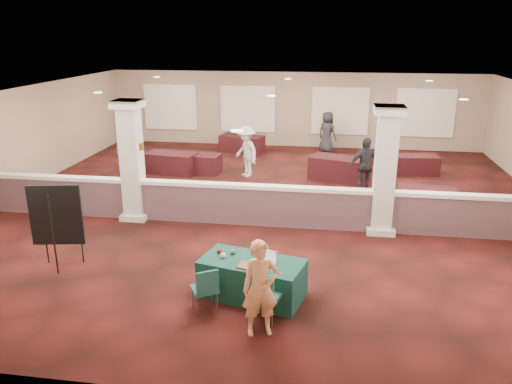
# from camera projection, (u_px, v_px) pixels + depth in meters

# --- Properties ---
(ground) EXTENTS (16.00, 16.00, 0.00)m
(ground) POSITION_uv_depth(u_px,v_px,m) (270.00, 206.00, 14.54)
(ground) COLOR #451211
(ground) RESTS_ON ground
(wall_back) EXTENTS (16.00, 0.04, 3.20)m
(wall_back) POSITION_uv_depth(u_px,v_px,m) (293.00, 110.00, 21.56)
(wall_back) COLOR gray
(wall_back) RESTS_ON ground
(wall_front) EXTENTS (16.00, 0.04, 3.20)m
(wall_front) POSITION_uv_depth(u_px,v_px,m) (196.00, 294.00, 6.52)
(wall_front) COLOR gray
(wall_front) RESTS_ON ground
(wall_left) EXTENTS (0.04, 16.00, 3.20)m
(wall_left) POSITION_uv_depth(u_px,v_px,m) (10.00, 143.00, 15.18)
(wall_left) COLOR gray
(wall_left) RESTS_ON ground
(ceiling) EXTENTS (16.00, 16.00, 0.02)m
(ceiling) POSITION_uv_depth(u_px,v_px,m) (271.00, 95.00, 13.55)
(ceiling) COLOR silver
(ceiling) RESTS_ON wall_back
(partition_wall) EXTENTS (15.60, 0.28, 1.10)m
(partition_wall) POSITION_uv_depth(u_px,v_px,m) (263.00, 205.00, 12.95)
(partition_wall) COLOR #583B45
(partition_wall) RESTS_ON ground
(column_left) EXTENTS (0.72, 0.72, 3.20)m
(column_left) POSITION_uv_depth(u_px,v_px,m) (132.00, 160.00, 13.12)
(column_left) COLOR silver
(column_left) RESTS_ON ground
(column_right) EXTENTS (0.72, 0.72, 3.20)m
(column_right) POSITION_uv_depth(u_px,v_px,m) (385.00, 170.00, 12.19)
(column_right) COLOR silver
(column_right) RESTS_ON ground
(sconce_left) EXTENTS (0.12, 0.12, 0.18)m
(sconce_left) POSITION_uv_depth(u_px,v_px,m) (121.00, 146.00, 13.05)
(sconce_left) COLOR brown
(sconce_left) RESTS_ON column_left
(sconce_right) EXTENTS (0.12, 0.12, 0.18)m
(sconce_right) POSITION_uv_depth(u_px,v_px,m) (141.00, 147.00, 12.97)
(sconce_right) COLOR brown
(sconce_right) RESTS_ON column_left
(near_table) EXTENTS (2.11, 1.40, 0.74)m
(near_table) POSITION_uv_depth(u_px,v_px,m) (252.00, 278.00, 9.52)
(near_table) COLOR #103B34
(near_table) RESTS_ON ground
(conf_chair_main) EXTENTS (0.58, 0.58, 0.93)m
(conf_chair_main) POSITION_uv_depth(u_px,v_px,m) (265.00, 294.00, 8.62)
(conf_chair_main) COLOR #1C5454
(conf_chair_main) RESTS_ON ground
(conf_chair_side) EXTENTS (0.60, 0.60, 0.87)m
(conf_chair_side) POSITION_uv_depth(u_px,v_px,m) (206.00, 287.00, 8.92)
(conf_chair_side) COLOR #1C5454
(conf_chair_side) RESTS_ON ground
(easel_board) EXTENTS (1.08, 0.61, 1.86)m
(easel_board) POSITION_uv_depth(u_px,v_px,m) (56.00, 216.00, 10.43)
(easel_board) COLOR black
(easel_board) RESTS_ON ground
(woman) EXTENTS (0.70, 0.58, 1.68)m
(woman) POSITION_uv_depth(u_px,v_px,m) (260.00, 288.00, 8.20)
(woman) COLOR #FFB56E
(woman) RESTS_ON ground
(far_table_front_left) EXTENTS (1.93, 1.17, 0.74)m
(far_table_front_left) POSITION_uv_depth(u_px,v_px,m) (171.00, 163.00, 17.81)
(far_table_front_left) COLOR black
(far_table_front_left) RESTS_ON ground
(far_table_front_center) EXTENTS (2.16, 1.54, 0.79)m
(far_table_front_center) POSITION_uv_depth(u_px,v_px,m) (339.00, 169.00, 16.95)
(far_table_front_center) COLOR black
(far_table_front_center) RESTS_ON ground
(far_table_front_right) EXTENTS (1.66, 0.93, 0.65)m
(far_table_front_right) POSITION_uv_depth(u_px,v_px,m) (427.00, 200.00, 14.09)
(far_table_front_right) COLOR black
(far_table_front_right) RESTS_ON ground
(far_table_back_left) EXTENTS (1.73, 0.98, 0.67)m
(far_table_back_left) POSITION_uv_depth(u_px,v_px,m) (197.00, 163.00, 17.87)
(far_table_back_left) COLOR black
(far_table_back_left) RESTS_ON ground
(far_table_back_center) EXTENTS (1.93, 1.31, 0.72)m
(far_table_back_center) POSITION_uv_depth(u_px,v_px,m) (242.00, 144.00, 20.82)
(far_table_back_center) COLOR black
(far_table_back_center) RESTS_ON ground
(far_table_back_right) EXTENTS (1.74, 1.05, 0.66)m
(far_table_back_right) POSITION_uv_depth(u_px,v_px,m) (414.00, 164.00, 17.74)
(far_table_back_right) COLOR black
(far_table_back_right) RESTS_ON ground
(attendee_a) EXTENTS (1.05, 0.87, 1.92)m
(attendee_a) POSITION_uv_depth(u_px,v_px,m) (128.00, 155.00, 16.47)
(attendee_a) COLOR black
(attendee_a) RESTS_ON ground
(attendee_b) EXTENTS (1.14, 1.18, 1.76)m
(attendee_b) POSITION_uv_depth(u_px,v_px,m) (246.00, 152.00, 17.26)
(attendee_b) COLOR beige
(attendee_b) RESTS_ON ground
(attendee_c) EXTENTS (1.14, 0.89, 1.76)m
(attendee_c) POSITION_uv_depth(u_px,v_px,m) (365.00, 166.00, 15.48)
(attendee_c) COLOR black
(attendee_c) RESTS_ON ground
(attendee_d) EXTENTS (0.95, 0.86, 1.71)m
(attendee_d) POSITION_uv_depth(u_px,v_px,m) (327.00, 132.00, 20.64)
(attendee_d) COLOR black
(attendee_d) RESTS_ON ground
(laptop_base) EXTENTS (0.38, 0.31, 0.02)m
(laptop_base) POSITION_uv_depth(u_px,v_px,m) (266.00, 264.00, 9.25)
(laptop_base) COLOR silver
(laptop_base) RESTS_ON near_table
(laptop_screen) EXTENTS (0.33, 0.09, 0.22)m
(laptop_screen) POSITION_uv_depth(u_px,v_px,m) (268.00, 256.00, 9.31)
(laptop_screen) COLOR silver
(laptop_screen) RESTS_ON near_table
(screen_glow) EXTENTS (0.30, 0.08, 0.19)m
(screen_glow) POSITION_uv_depth(u_px,v_px,m) (268.00, 257.00, 9.31)
(screen_glow) COLOR silver
(screen_glow) RESTS_ON near_table
(knitting) EXTENTS (0.47, 0.39, 0.03)m
(knitting) POSITION_uv_depth(u_px,v_px,m) (249.00, 266.00, 9.16)
(knitting) COLOR #B0451C
(knitting) RESTS_ON near_table
(yarn_cream) EXTENTS (0.11, 0.11, 0.11)m
(yarn_cream) POSITION_uv_depth(u_px,v_px,m) (223.00, 255.00, 9.50)
(yarn_cream) COLOR beige
(yarn_cream) RESTS_ON near_table
(yarn_red) EXTENTS (0.10, 0.10, 0.10)m
(yarn_red) POSITION_uv_depth(u_px,v_px,m) (219.00, 251.00, 9.69)
(yarn_red) COLOR #5D1512
(yarn_red) RESTS_ON near_table
(yarn_grey) EXTENTS (0.11, 0.11, 0.11)m
(yarn_grey) POSITION_uv_depth(u_px,v_px,m) (233.00, 252.00, 9.66)
(yarn_grey) COLOR #48484D
(yarn_grey) RESTS_ON near_table
(scissors) EXTENTS (0.13, 0.06, 0.01)m
(scissors) POSITION_uv_depth(u_px,v_px,m) (280.00, 273.00, 8.91)
(scissors) COLOR red
(scissors) RESTS_ON near_table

